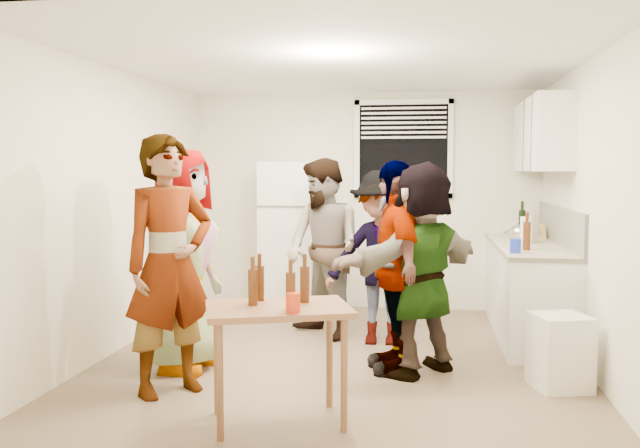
% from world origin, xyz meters
% --- Properties ---
extents(room, '(4.00, 4.50, 2.50)m').
position_xyz_m(room, '(0.00, 0.00, 0.00)').
color(room, white).
rests_on(room, ground).
extents(window, '(1.12, 0.10, 1.06)m').
position_xyz_m(window, '(0.45, 2.21, 1.85)').
color(window, white).
rests_on(window, room).
extents(refrigerator, '(0.70, 0.70, 1.70)m').
position_xyz_m(refrigerator, '(-0.75, 1.88, 0.85)').
color(refrigerator, white).
rests_on(refrigerator, ground).
extents(counter_lower, '(0.60, 2.20, 0.86)m').
position_xyz_m(counter_lower, '(1.70, 1.15, 0.43)').
color(counter_lower, white).
rests_on(counter_lower, ground).
extents(countertop, '(0.64, 2.22, 0.04)m').
position_xyz_m(countertop, '(1.70, 1.15, 0.88)').
color(countertop, beige).
rests_on(countertop, counter_lower).
extents(backsplash, '(0.03, 2.20, 0.36)m').
position_xyz_m(backsplash, '(1.99, 1.15, 1.08)').
color(backsplash, '#BAB7AA').
rests_on(backsplash, countertop).
extents(upper_cabinets, '(0.34, 1.60, 0.70)m').
position_xyz_m(upper_cabinets, '(1.83, 1.35, 1.95)').
color(upper_cabinets, white).
rests_on(upper_cabinets, room).
extents(kettle, '(0.27, 0.23, 0.20)m').
position_xyz_m(kettle, '(1.65, 1.41, 0.90)').
color(kettle, silver).
rests_on(kettle, countertop).
extents(paper_towel, '(0.12, 0.12, 0.26)m').
position_xyz_m(paper_towel, '(1.68, 1.17, 0.90)').
color(paper_towel, white).
rests_on(paper_towel, countertop).
extents(wine_bottle, '(0.07, 0.07, 0.28)m').
position_xyz_m(wine_bottle, '(1.75, 1.99, 0.90)').
color(wine_bottle, black).
rests_on(wine_bottle, countertop).
extents(beer_bottle_counter, '(0.07, 0.07, 0.25)m').
position_xyz_m(beer_bottle_counter, '(1.60, 0.59, 0.90)').
color(beer_bottle_counter, '#47230C').
rests_on(beer_bottle_counter, countertop).
extents(blue_cup, '(0.09, 0.09, 0.12)m').
position_xyz_m(blue_cup, '(1.48, 0.36, 0.90)').
color(blue_cup, '#1B34C7').
rests_on(blue_cup, countertop).
extents(picture_frame, '(0.02, 0.18, 0.15)m').
position_xyz_m(picture_frame, '(1.92, 1.68, 0.97)').
color(picture_frame, tan).
rests_on(picture_frame, countertop).
extents(trash_bin, '(0.47, 0.47, 0.55)m').
position_xyz_m(trash_bin, '(1.70, -0.50, 0.25)').
color(trash_bin, white).
rests_on(trash_bin, ground).
extents(serving_table, '(1.04, 0.86, 0.76)m').
position_xyz_m(serving_table, '(-0.21, -1.48, 0.00)').
color(serving_table, brown).
rests_on(serving_table, ground).
extents(beer_bottle_table, '(0.06, 0.06, 0.23)m').
position_xyz_m(beer_bottle_table, '(-0.06, -1.33, 0.76)').
color(beer_bottle_table, '#47230C').
rests_on(beer_bottle_table, serving_table).
extents(red_cup, '(0.09, 0.09, 0.12)m').
position_xyz_m(red_cup, '(-0.08, -1.65, 0.76)').
color(red_cup, red).
rests_on(red_cup, serving_table).
extents(guest_grey, '(1.89, 1.12, 0.57)m').
position_xyz_m(guest_grey, '(-1.22, -0.44, 0.00)').
color(guest_grey, gray).
rests_on(guest_grey, ground).
extents(guest_stripe, '(1.85, 1.75, 0.45)m').
position_xyz_m(guest_stripe, '(-1.10, -1.03, 0.00)').
color(guest_stripe, '#141933').
rests_on(guest_stripe, ground).
extents(guest_back_left, '(1.79, 1.83, 0.65)m').
position_xyz_m(guest_back_left, '(-0.25, 0.75, 0.00)').
color(guest_back_left, brown).
rests_on(guest_back_left, ground).
extents(guest_back_right, '(1.04, 1.61, 0.60)m').
position_xyz_m(guest_back_right, '(0.31, 0.61, 0.00)').
color(guest_back_right, '#3F3F44').
rests_on(guest_back_right, ground).
extents(guest_black, '(1.88, 1.38, 0.41)m').
position_xyz_m(guest_black, '(0.47, -0.22, 0.00)').
color(guest_black, black).
rests_on(guest_black, ground).
extents(guest_orange, '(2.29, 2.29, 0.50)m').
position_xyz_m(guest_orange, '(0.67, -0.27, 0.00)').
color(guest_orange, '#F69754').
rests_on(guest_orange, ground).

